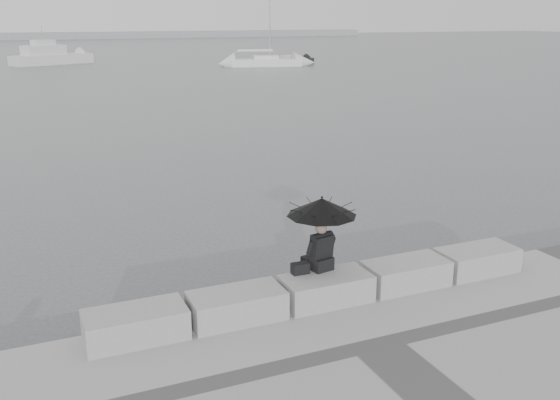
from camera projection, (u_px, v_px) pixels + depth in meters
name	position (u px, v px, depth m)	size (l,w,h in m)	color
ground	(314.00, 316.00, 11.78)	(360.00, 360.00, 0.00)	#444749
stone_block_far_left	(136.00, 325.00, 9.87)	(1.60, 0.80, 0.50)	gray
stone_block_left	(237.00, 306.00, 10.52)	(1.60, 0.80, 0.50)	gray
stone_block_centre	(326.00, 289.00, 11.17)	(1.60, 0.80, 0.50)	gray
stone_block_right	(406.00, 274.00, 11.82)	(1.60, 0.80, 0.50)	gray
stone_block_far_right	(477.00, 260.00, 12.47)	(1.60, 0.80, 0.50)	gray
seated_person	(322.00, 216.00, 11.11)	(1.26, 1.26, 1.39)	black
bag	(300.00, 268.00, 11.18)	(0.31, 0.18, 0.20)	black
sailboat_right	(266.00, 61.00, 70.10)	(8.22, 4.16, 12.90)	silver
motor_cruiser	(52.00, 56.00, 72.88)	(9.64, 6.61, 4.50)	silver
small_motorboat	(293.00, 61.00, 74.04)	(5.66, 3.21, 1.10)	black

